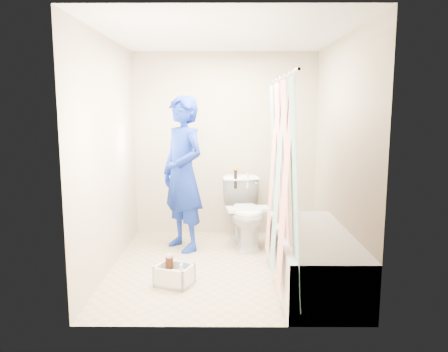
{
  "coord_description": "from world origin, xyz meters",
  "views": [
    {
      "loc": [
        0.02,
        -4.47,
        1.68
      ],
      "look_at": [
        -0.01,
        0.43,
        0.92
      ],
      "focal_mm": 35.0,
      "sensor_mm": 36.0,
      "label": 1
    }
  ],
  "objects_px": {
    "bathtub": "(312,256)",
    "plumber": "(183,174)",
    "toilet": "(246,212)",
    "cleaning_caddy": "(175,276)"
  },
  "relations": [
    {
      "from": "toilet",
      "to": "cleaning_caddy",
      "type": "bearing_deg",
      "value": -129.24
    },
    {
      "from": "toilet",
      "to": "cleaning_caddy",
      "type": "xyz_separation_m",
      "value": [
        -0.73,
        -1.26,
        -0.32
      ]
    },
    {
      "from": "bathtub",
      "to": "cleaning_caddy",
      "type": "distance_m",
      "value": 1.33
    },
    {
      "from": "bathtub",
      "to": "toilet",
      "type": "height_order",
      "value": "toilet"
    },
    {
      "from": "cleaning_caddy",
      "to": "toilet",
      "type": "bearing_deg",
      "value": 81.49
    },
    {
      "from": "bathtub",
      "to": "plumber",
      "type": "bearing_deg",
      "value": 142.31
    },
    {
      "from": "toilet",
      "to": "plumber",
      "type": "relative_size",
      "value": 0.45
    },
    {
      "from": "plumber",
      "to": "cleaning_caddy",
      "type": "relative_size",
      "value": 4.58
    },
    {
      "from": "bathtub",
      "to": "plumber",
      "type": "relative_size",
      "value": 0.96
    },
    {
      "from": "bathtub",
      "to": "toilet",
      "type": "relative_size",
      "value": 2.11
    }
  ]
}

